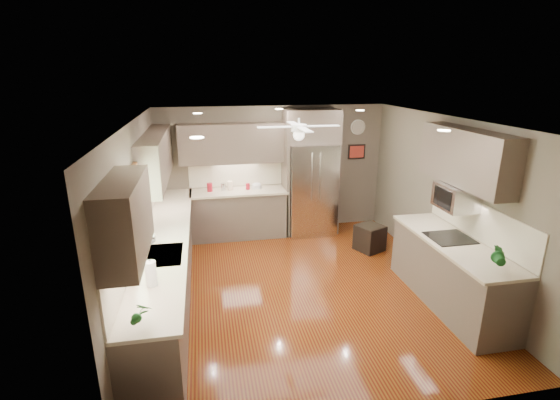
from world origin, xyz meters
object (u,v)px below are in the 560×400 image
object	(u,v)px
soap_bottle	(151,239)
paper_towel	(151,274)
canister_c	(230,186)
refrigerator	(311,175)
canister_b	(223,187)
canister_a	(210,187)
potted_plant_left	(141,313)
canister_d	(248,186)
microwave	(456,197)
bowl	(257,188)
stool	(370,238)
potted_plant_right	(500,256)

from	to	relation	value
soap_bottle	paper_towel	world-z (taller)	paper_towel
canister_c	refrigerator	distance (m)	1.59
paper_towel	canister_b	bearing A→B (deg)	74.75
canister_a	canister_b	world-z (taller)	canister_a
potted_plant_left	canister_d	bearing A→B (deg)	71.40
canister_c	microwave	bearing A→B (deg)	-43.88
potted_plant_left	bowl	distance (m)	4.53
refrigerator	stool	xyz separation A→B (m)	(0.84, -1.08, -0.95)
potted_plant_left	paper_towel	size ratio (longest dim) A/B	0.98
canister_b	canister_c	xyz separation A→B (m)	(0.13, -0.01, 0.02)
canister_c	refrigerator	bearing A→B (deg)	-3.08
soap_bottle	microwave	xyz separation A→B (m)	(4.11, -0.37, 0.45)
soap_bottle	potted_plant_left	world-z (taller)	potted_plant_left
potted_plant_right	canister_b	bearing A→B (deg)	126.75
canister_d	paper_towel	distance (m)	3.77
potted_plant_left	microwave	distance (m)	4.27
canister_a	soap_bottle	bearing A→B (deg)	-108.85
soap_bottle	microwave	size ratio (longest dim) A/B	0.33
canister_d	potted_plant_left	xyz separation A→B (m)	(-1.43, -4.24, 0.09)
canister_a	canister_b	bearing A→B (deg)	5.97
potted_plant_left	refrigerator	size ratio (longest dim) A/B	0.12
refrigerator	stool	world-z (taller)	refrigerator
refrigerator	microwave	distance (m)	3.03
bowl	refrigerator	distance (m)	1.09
bowl	stool	bearing A→B (deg)	-30.66
canister_a	potted_plant_left	xyz separation A→B (m)	(-0.70, -4.25, 0.07)
canister_d	stool	bearing A→B (deg)	-28.74
canister_d	refrigerator	size ratio (longest dim) A/B	0.05
potted_plant_right	paper_towel	size ratio (longest dim) A/B	1.15
canister_c	potted_plant_left	world-z (taller)	potted_plant_left
canister_c	microwave	size ratio (longest dim) A/B	0.31
canister_b	soap_bottle	xyz separation A→B (m)	(-1.08, -2.43, 0.02)
canister_a	canister_c	xyz separation A→B (m)	(0.39, 0.02, 0.01)
canister_d	microwave	xyz separation A→B (m)	(2.56, -2.77, 0.48)
microwave	soap_bottle	bearing A→B (deg)	174.89
potted_plant_right	bowl	size ratio (longest dim) A/B	1.70
potted_plant_left	refrigerator	distance (m)	4.96
soap_bottle	stool	xyz separation A→B (m)	(3.63, 1.26, -0.79)
canister_c	paper_towel	distance (m)	3.67
bowl	canister_a	bearing A→B (deg)	179.22
canister_a	potted_plant_right	xyz separation A→B (m)	(3.17, -3.87, 0.09)
soap_bottle	microwave	distance (m)	4.15
soap_bottle	paper_towel	distance (m)	1.09
soap_bottle	microwave	world-z (taller)	microwave
soap_bottle	stool	world-z (taller)	soap_bottle
canister_c	potted_plant_right	size ratio (longest dim) A/B	0.50
potted_plant_right	paper_towel	bearing A→B (deg)	174.41
canister_a	canister_b	distance (m)	0.26
potted_plant_left	refrigerator	bearing A→B (deg)	57.47
canister_a	refrigerator	distance (m)	1.97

